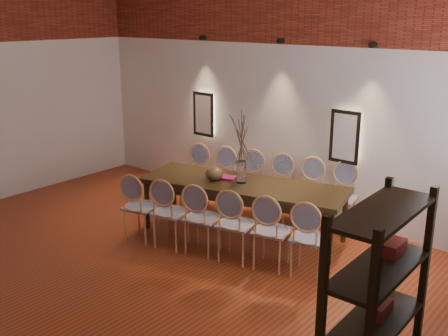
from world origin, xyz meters
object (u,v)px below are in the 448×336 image
Objects in this scene: chair_near_b at (171,212)px; chair_near_f at (310,238)px; chair_near_a at (141,206)px; chair_near_c at (203,218)px; chair_far_a at (194,177)px; dining_table at (243,209)px; vase at (241,172)px; bowl at (214,174)px; chair_far_d at (277,189)px; chair_far_f at (340,199)px; chair_far_c at (248,185)px; chair_near_e at (272,231)px; chair_far_b at (220,181)px; chair_far_e at (308,194)px; shelving_rack at (374,323)px; book at (227,178)px; chair_near_d at (236,224)px.

chair_near_f is (1.80, 0.44, 0.00)m from chair_near_b.
chair_near_c is at bearing -0.00° from chair_near_a.
chair_far_a is (-1.25, 1.19, 0.00)m from chair_near_c.
vase reaches higher than dining_table.
chair_near_a is 1.41m from vase.
bowl is (-0.33, 0.61, 0.37)m from chair_near_c.
chair_far_d is 1.07m from bowl.
chair_near_a is at bearing 180.00° from chair_near_f.
chair_far_d is at bearing 0.00° from chair_far_f.
chair_near_c is 1.00× the size of chair_far_c.
chair_near_e is 1.00× the size of chair_far_b.
chair_far_e is (-0.80, 1.30, 0.00)m from chair_near_f.
book is at bearing 143.94° from shelving_rack.
shelving_rack is at bearing -40.69° from chair_near_c.
chair_far_e is 0.52× the size of shelving_rack.
bowl is at bearing 42.11° from chair_near_a.
chair_far_a is 1.41m from vase.
chair_far_d is at bearing 90.00° from chair_near_d.
shelving_rack reaches higher than chair_near_b.
chair_near_b is (0.45, 0.11, 0.00)m from chair_near_a.
chair_far_e is (0.90, 0.22, 0.00)m from chair_far_c.
chair_near_e is at bearing 122.50° from chair_far_c.
chair_near_b is 0.82m from bowl.
chair_far_f is 0.52× the size of shelving_rack.
chair_far_c is 3.13× the size of vase.
chair_near_f and chair_far_a have the same top height.
chair_near_e is 1.35m from bowl.
chair_far_b is at bearing 0.00° from chair_far_c.
chair_far_c is at bearing -180.00° from chair_far_b.
chair_near_f is (2.25, 0.55, 0.00)m from chair_near_a.
dining_table is at bearing 147.88° from chair_far_a.
chair_far_e reaches higher than bowl.
vase is (0.82, -0.55, 0.43)m from chair_far_b.
chair_near_b is at bearing -133.70° from dining_table.
chair_near_c and chair_far_e have the same top height.
chair_far_b reaches higher than bowl.
chair_far_e is at bearing 107.67° from chair_near_f.
chair_near_f is 1.00× the size of chair_far_b.
chair_far_f is (0.45, 0.11, 0.00)m from chair_far_e.
chair_near_c is 1.00× the size of chair_far_b.
book reaches higher than dining_table.
chair_near_f is 2.01m from chair_far_c.
chair_near_e is 1.45m from chair_far_e.
chair_near_c reaches higher than dining_table.
chair_near_a is 1.00× the size of chair_near_d.
book is (0.10, 0.15, -0.07)m from bowl.
book is at bearing 93.42° from chair_near_c.
chair_near_d is 0.99m from book.
book is at bearing 177.33° from vase.
dining_table is 2.95× the size of chair_near_f.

